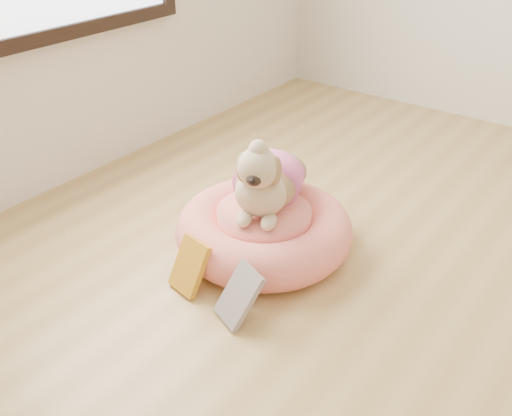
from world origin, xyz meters
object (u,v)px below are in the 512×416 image
Objects in this scene: dog at (266,167)px; book_white at (239,295)px; pet_bed at (264,230)px; book_yellow at (190,266)px.

dog is 0.50m from book_white.
book_yellow is (-0.06, -0.35, 0.01)m from pet_bed.
book_yellow is (-0.05, -0.37, -0.24)m from dog.
book_yellow is at bearing -120.72° from dog.
book_white is at bearing 5.73° from book_yellow.
book_yellow is at bearing -162.41° from book_white.
dog is 2.25× the size of book_white.
book_white is at bearing -65.09° from pet_bed.
pet_bed is 3.51× the size of book_yellow.
pet_bed is 3.40× the size of book_white.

